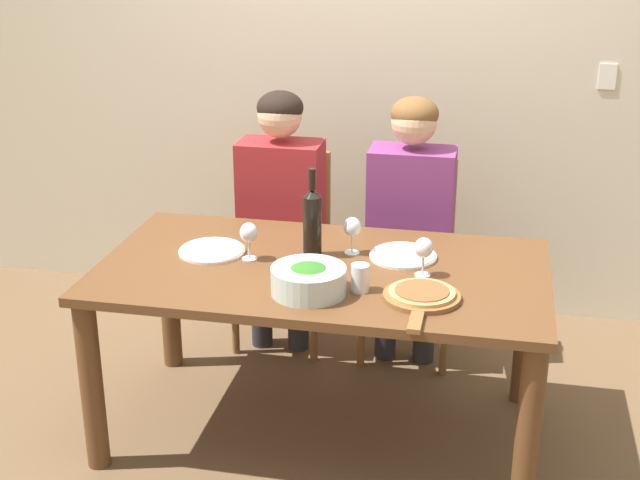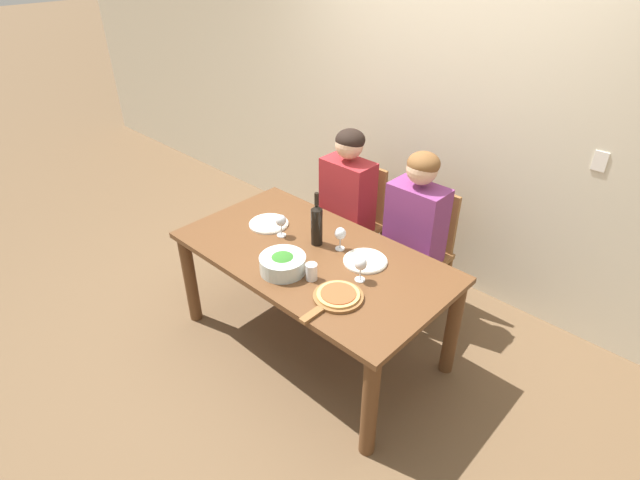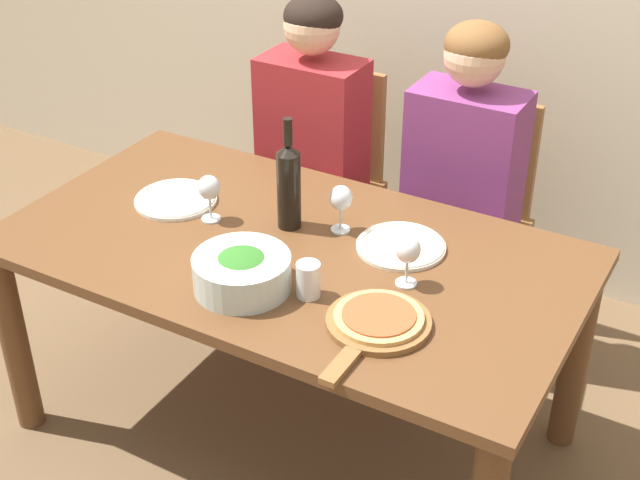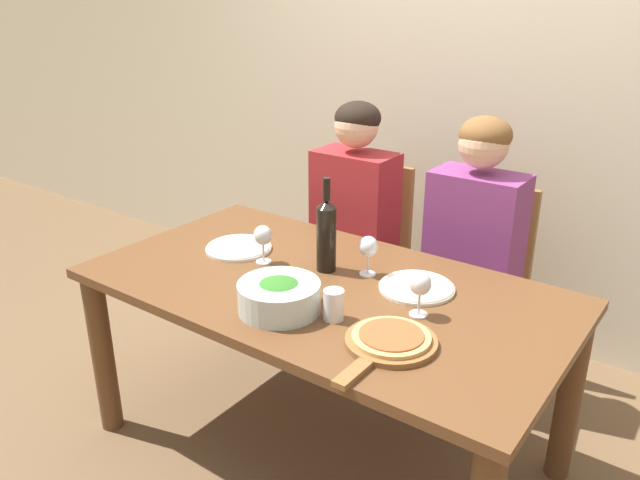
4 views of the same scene
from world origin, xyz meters
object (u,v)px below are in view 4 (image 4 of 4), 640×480
wine_glass_right (420,286)px  water_tumbler (334,305)px  broccoli_bowl (279,296)px  chair_right (478,279)px  wine_glass_centre (368,248)px  chair_left (364,248)px  dinner_plate_left (239,248)px  person_man (473,234)px  person_woman (353,207)px  pizza_on_board (389,341)px  dinner_plate_right (417,287)px  wine_bottle (326,234)px  wine_glass_left (263,237)px

wine_glass_right → water_tumbler: wine_glass_right is taller
broccoli_bowl → water_tumbler: bearing=18.0°
chair_right → wine_glass_centre: chair_right is taller
chair_left → dinner_plate_left: chair_left is taller
person_man → broccoli_bowl: person_man is taller
water_tumbler → person_woman: bearing=119.9°
chair_left → pizza_on_board: 1.31m
chair_left → wine_glass_centre: 0.86m
person_woman → dinner_plate_left: size_ratio=4.68×
wine_glass_centre → dinner_plate_right: bearing=-0.7°
person_man → dinner_plate_right: size_ratio=4.68×
person_man → broccoli_bowl: bearing=-104.9°
chair_left → person_man: 0.66m
wine_bottle → pizza_on_board: bearing=-35.3°
wine_glass_centre → water_tumbler: (0.09, -0.34, -0.05)m
chair_right → dinner_plate_left: 1.08m
chair_right → wine_glass_right: chair_right is taller
person_man → wine_glass_right: size_ratio=8.17×
chair_right → broccoli_bowl: chair_right is taller
person_man → wine_glass_right: person_man is taller
dinner_plate_right → wine_glass_right: wine_glass_right is taller
pizza_on_board → water_tumbler: size_ratio=4.12×
person_man → dinner_plate_left: size_ratio=4.68×
water_tumbler → dinner_plate_left: bearing=159.2°
dinner_plate_left → wine_glass_left: bearing=-12.8°
person_woman → broccoli_bowl: person_woman is taller
person_man → chair_left: bearing=169.7°
broccoli_bowl → dinner_plate_left: bearing=147.0°
chair_right → wine_glass_right: bearing=-81.5°
person_man → wine_bottle: bearing=-117.5°
person_man → wine_glass_left: 0.89m
chair_right → pizza_on_board: bearing=-82.3°
person_woman → wine_glass_centre: person_woman is taller
dinner_plate_left → wine_glass_right: bearing=-4.1°
wine_glass_left → wine_glass_centre: 0.40m
chair_left → wine_bottle: 0.86m
chair_left → wine_glass_centre: bearing=-57.1°
pizza_on_board → dinner_plate_left: bearing=162.2°
wine_bottle → dinner_plate_right: size_ratio=1.35×
dinner_plate_left → dinner_plate_right: size_ratio=1.00×
person_man → dinner_plate_left: person_man is taller
wine_glass_right → dinner_plate_left: bearing=175.9°
person_woman → dinner_plate_left: person_woman is taller
chair_right → dinner_plate_left: size_ratio=3.44×
broccoli_bowl → pizza_on_board: bearing=3.2°
broccoli_bowl → wine_glass_right: 0.45m
wine_glass_right → wine_glass_centre: same height
chair_left → wine_glass_right: size_ratio=6.01×
broccoli_bowl → water_tumbler: (0.17, 0.06, -0.00)m
chair_left → wine_glass_left: bearing=-86.2°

